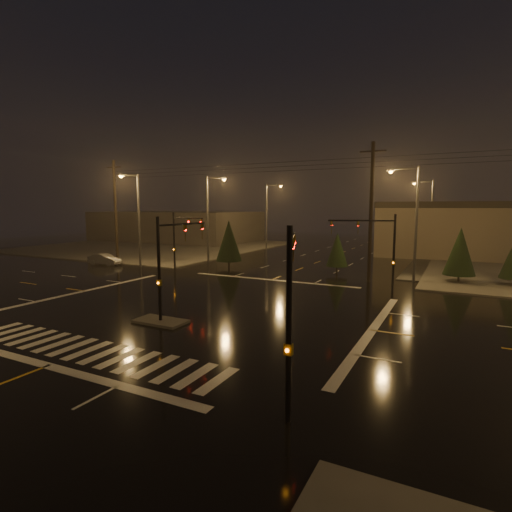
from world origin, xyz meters
name	(u,v)px	position (x,y,z in m)	size (l,w,h in m)	color
ground	(201,307)	(0.00, 0.00, 0.00)	(140.00, 140.00, 0.00)	black
sidewalk_nw	(156,246)	(-30.00, 30.00, 0.06)	(36.00, 36.00, 0.12)	#44423D
median_island	(161,321)	(0.00, -4.00, 0.07)	(3.00, 1.60, 0.15)	#44423D
crosswalk	(88,350)	(0.00, -9.00, 0.01)	(15.00, 2.60, 0.01)	beige
stop_bar_near	(48,366)	(0.00, -11.00, 0.01)	(16.00, 0.50, 0.01)	beige
stop_bar_far	(271,280)	(0.00, 11.00, 0.01)	(16.00, 0.50, 0.01)	beige
commercial_block	(177,226)	(-35.00, 42.00, 2.80)	(30.00, 18.00, 5.60)	#393332
signal_mast_median	(169,255)	(0.00, -3.07, 3.75)	(0.25, 4.59, 6.00)	black
signal_mast_ne	(380,243)	(9.50, 10.14, 3.79)	(4.84, 1.86, 6.00)	black
signal_mast_nw	(180,235)	(-9.50, 10.14, 3.79)	(4.84, 1.86, 6.00)	black
signal_mast_se	(290,297)	(10.23, -9.75, 3.71)	(1.55, 3.87, 6.00)	black
streetlight_1	(210,213)	(-11.18, 18.00, 5.80)	(2.77, 0.32, 10.00)	#38383A
streetlight_2	(268,212)	(-11.18, 34.00, 5.80)	(2.77, 0.32, 10.00)	#38383A
streetlight_3	(413,215)	(11.18, 16.00, 5.80)	(2.77, 0.32, 10.00)	#38383A
streetlight_4	(429,213)	(11.18, 36.00, 5.80)	(2.77, 0.32, 10.00)	#38383A
streetlight_5	(137,214)	(-16.00, 11.18, 5.80)	(0.32, 2.77, 10.00)	#38383A
utility_pole_0	(116,210)	(-22.00, 14.00, 6.13)	(2.20, 0.32, 12.00)	black
utility_pole_1	(371,212)	(8.00, 14.00, 6.13)	(2.20, 0.32, 12.00)	black
conifer_0	(460,251)	(15.01, 17.10, 2.75)	(2.63, 2.63, 4.80)	black
conifer_3	(229,241)	(-7.34, 15.86, 2.91)	(2.83, 2.83, 5.12)	black
conifer_4	(337,249)	(4.22, 17.33, 2.37)	(2.14, 2.14, 4.04)	black
car_crossing	(105,259)	(-20.86, 10.99, 0.64)	(1.35, 3.88, 1.28)	#595A60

